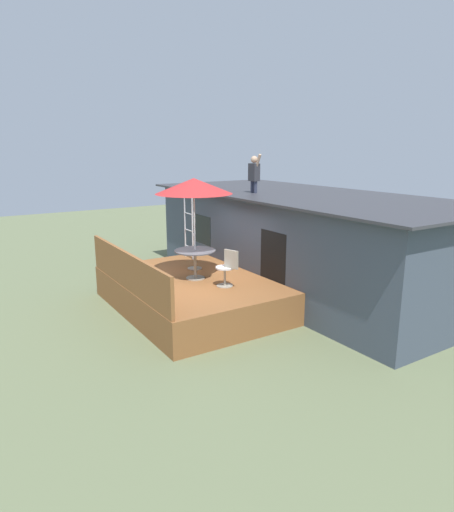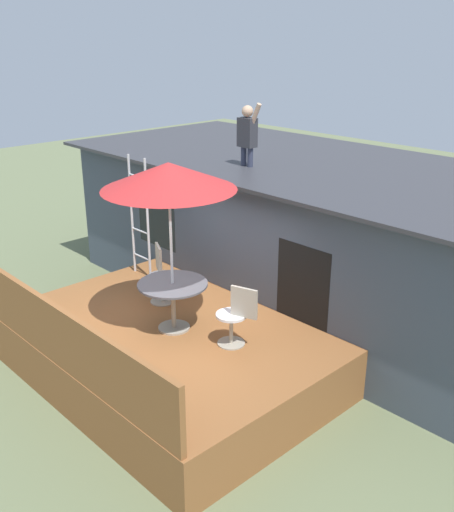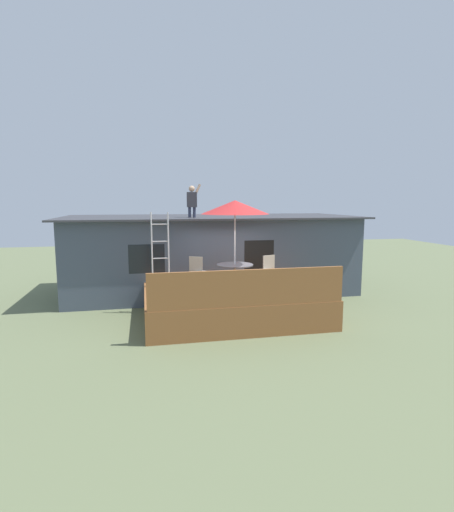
# 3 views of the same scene
# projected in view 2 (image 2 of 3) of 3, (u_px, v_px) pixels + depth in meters

# --- Properties ---
(ground_plane) EXTENTS (40.00, 40.00, 0.00)m
(ground_plane) POSITION_uv_depth(u_px,v_px,m) (171.00, 373.00, 9.24)
(ground_plane) COLOR #66704C
(house) EXTENTS (10.50, 4.50, 2.77)m
(house) POSITION_uv_depth(u_px,v_px,m) (319.00, 237.00, 11.06)
(house) COLOR #424C5B
(house) RESTS_ON ground
(deck) EXTENTS (4.94, 3.55, 0.80)m
(deck) POSITION_uv_depth(u_px,v_px,m) (170.00, 351.00, 9.10)
(deck) COLOR brown
(deck) RESTS_ON ground
(deck_railing) EXTENTS (4.84, 0.08, 0.90)m
(deck_railing) POSITION_uv_depth(u_px,v_px,m) (64.00, 340.00, 7.68)
(deck_railing) COLOR brown
(deck_railing) RESTS_ON deck
(patio_table) EXTENTS (1.04, 1.04, 0.74)m
(patio_table) POSITION_uv_depth(u_px,v_px,m) (173.00, 293.00, 8.73)
(patio_table) COLOR #A59E8C
(patio_table) RESTS_ON deck
(patio_umbrella) EXTENTS (1.90, 1.90, 2.54)m
(patio_umbrella) POSITION_uv_depth(u_px,v_px,m) (169.00, 176.00, 8.09)
(patio_umbrella) COLOR silver
(patio_umbrella) RESTS_ON deck
(step_ladder) EXTENTS (0.52, 0.04, 2.20)m
(step_ladder) POSITION_uv_depth(u_px,v_px,m) (140.00, 218.00, 10.50)
(step_ladder) COLOR silver
(step_ladder) RESTS_ON deck
(person_figure) EXTENTS (0.47, 0.20, 1.11)m
(person_figure) POSITION_uv_depth(u_px,v_px,m) (248.00, 131.00, 10.19)
(person_figure) COLOR #33384C
(person_figure) RESTS_ON house
(patio_chair_left) EXTENTS (0.58, 0.44, 0.92)m
(patio_chair_left) POSITION_uv_depth(u_px,v_px,m) (161.00, 275.00, 9.71)
(patio_chair_left) COLOR #A59E8C
(patio_chair_left) RESTS_ON deck
(patio_chair_right) EXTENTS (0.61, 0.44, 0.92)m
(patio_chair_right) POSITION_uv_depth(u_px,v_px,m) (236.00, 316.00, 8.30)
(patio_chair_right) COLOR #A59E8C
(patio_chair_right) RESTS_ON deck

